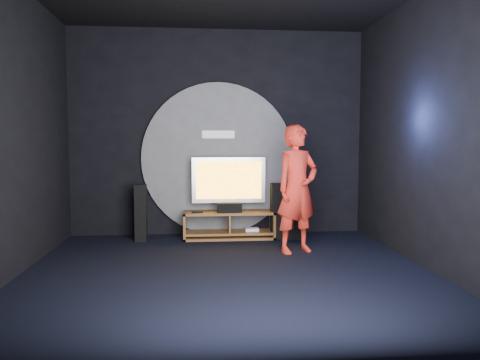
% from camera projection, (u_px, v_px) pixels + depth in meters
% --- Properties ---
extents(floor, '(5.00, 5.00, 0.00)m').
position_uv_depth(floor, '(228.00, 273.00, 5.68)').
color(floor, black).
rests_on(floor, ground).
extents(back_wall, '(5.00, 0.04, 3.50)m').
position_uv_depth(back_wall, '(218.00, 133.00, 8.03)').
color(back_wall, black).
rests_on(back_wall, ground).
extents(front_wall, '(5.00, 0.04, 3.50)m').
position_uv_depth(front_wall, '(253.00, 117.00, 3.06)').
color(front_wall, black).
rests_on(front_wall, ground).
extents(left_wall, '(0.04, 5.00, 3.50)m').
position_uv_depth(left_wall, '(8.00, 128.00, 5.31)').
color(left_wall, black).
rests_on(left_wall, ground).
extents(right_wall, '(0.04, 5.00, 3.50)m').
position_uv_depth(right_wall, '(429.00, 129.00, 5.78)').
color(right_wall, black).
rests_on(right_wall, ground).
extents(wall_disc_panel, '(2.60, 0.11, 2.60)m').
position_uv_depth(wall_disc_panel, '(218.00, 159.00, 8.01)').
color(wall_disc_panel, '#515156').
rests_on(wall_disc_panel, ground).
extents(media_console, '(1.50, 0.45, 0.45)m').
position_uv_depth(media_console, '(229.00, 227.00, 7.72)').
color(media_console, brown).
rests_on(media_console, ground).
extents(tv, '(1.21, 0.22, 0.89)m').
position_uv_depth(tv, '(229.00, 182.00, 7.73)').
color(tv, '#A9A8AF').
rests_on(tv, media_console).
extents(center_speaker, '(0.40, 0.15, 0.15)m').
position_uv_depth(center_speaker, '(229.00, 208.00, 7.60)').
color(center_speaker, black).
rests_on(center_speaker, media_console).
extents(remote, '(0.18, 0.05, 0.02)m').
position_uv_depth(remote, '(197.00, 212.00, 7.53)').
color(remote, black).
rests_on(remote, media_console).
extents(tower_speaker_left, '(0.18, 0.20, 0.91)m').
position_uv_depth(tower_speaker_left, '(141.00, 213.00, 7.50)').
color(tower_speaker_left, black).
rests_on(tower_speaker_left, ground).
extents(tower_speaker_right, '(0.18, 0.20, 0.91)m').
position_uv_depth(tower_speaker_right, '(276.00, 211.00, 7.70)').
color(tower_speaker_right, black).
rests_on(tower_speaker_right, ground).
extents(subwoofer, '(0.31, 0.31, 0.35)m').
position_uv_depth(subwoofer, '(289.00, 228.00, 7.77)').
color(subwoofer, black).
rests_on(subwoofer, ground).
extents(player, '(0.79, 0.67, 1.84)m').
position_uv_depth(player, '(297.00, 189.00, 6.70)').
color(player, red).
rests_on(player, ground).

